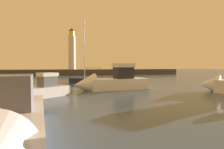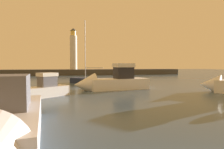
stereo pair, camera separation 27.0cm
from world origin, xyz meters
name	(u,v)px [view 1 (the left image)]	position (x,y,z in m)	size (l,w,h in m)	color
ground_plane	(91,83)	(0.00, 28.99, 0.00)	(220.00, 220.00, 0.00)	#384C60
breakwater	(80,72)	(0.00, 57.99, 0.86)	(64.76, 5.87, 1.73)	#423F3D
lighthouse	(72,50)	(-2.54, 57.99, 7.85)	(2.20, 2.20, 12.93)	silver
motorboat_0	(2,132)	(-5.85, 4.43, 0.78)	(3.72, 9.10, 3.15)	silver
motorboat_1	(108,82)	(1.03, 20.06, 0.93)	(9.47, 3.98, 3.82)	white
motorboat_4	(38,90)	(-6.45, 15.70, 0.70)	(5.55, 4.77, 2.53)	white
sailboat_moored	(88,80)	(-0.62, 28.60, 0.50)	(6.04, 6.01, 10.45)	#1E284C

